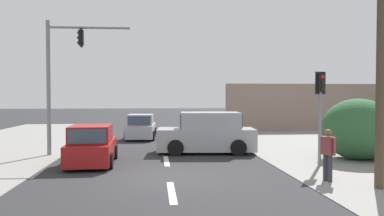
{
  "coord_description": "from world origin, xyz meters",
  "views": [
    {
      "loc": [
        -0.44,
        -12.2,
        2.64
      ],
      "look_at": [
        1.15,
        4.0,
        2.13
      ],
      "focal_mm": 35.0,
      "sensor_mm": 36.0,
      "label": 1
    }
  ],
  "objects_px": {
    "suv_crossing_left": "(207,134)",
    "hatchback_oncoming_mid": "(141,127)",
    "hatchback_receding_far": "(92,146)",
    "pedestrian_at_kerb": "(328,152)",
    "traffic_signal_mast": "(61,69)",
    "pedestal_signal_right_kerb": "(320,102)"
  },
  "relations": [
    {
      "from": "traffic_signal_mast",
      "to": "hatchback_oncoming_mid",
      "type": "distance_m",
      "value": 7.67
    },
    {
      "from": "pedestal_signal_right_kerb",
      "to": "hatchback_receding_far",
      "type": "bearing_deg",
      "value": 171.72
    },
    {
      "from": "traffic_signal_mast",
      "to": "pedestrian_at_kerb",
      "type": "xyz_separation_m",
      "value": [
        9.46,
        -6.19,
        -2.91
      ]
    },
    {
      "from": "hatchback_oncoming_mid",
      "to": "hatchback_receding_far",
      "type": "height_order",
      "value": "same"
    },
    {
      "from": "traffic_signal_mast",
      "to": "pedestal_signal_right_kerb",
      "type": "distance_m",
      "value": 11.07
    },
    {
      "from": "suv_crossing_left",
      "to": "pedestrian_at_kerb",
      "type": "height_order",
      "value": "suv_crossing_left"
    },
    {
      "from": "suv_crossing_left",
      "to": "hatchback_oncoming_mid",
      "type": "height_order",
      "value": "suv_crossing_left"
    },
    {
      "from": "hatchback_receding_far",
      "to": "pedestrian_at_kerb",
      "type": "distance_m",
      "value": 8.61
    },
    {
      "from": "suv_crossing_left",
      "to": "hatchback_oncoming_mid",
      "type": "distance_m",
      "value": 6.92
    },
    {
      "from": "hatchback_oncoming_mid",
      "to": "traffic_signal_mast",
      "type": "bearing_deg",
      "value": -118.08
    },
    {
      "from": "suv_crossing_left",
      "to": "pedestrian_at_kerb",
      "type": "distance_m",
      "value": 6.91
    },
    {
      "from": "hatchback_receding_far",
      "to": "pedestal_signal_right_kerb",
      "type": "bearing_deg",
      "value": -8.28
    },
    {
      "from": "hatchback_receding_far",
      "to": "suv_crossing_left",
      "type": "bearing_deg",
      "value": 27.27
    },
    {
      "from": "hatchback_oncoming_mid",
      "to": "pedestrian_at_kerb",
      "type": "height_order",
      "value": "pedestrian_at_kerb"
    },
    {
      "from": "hatchback_oncoming_mid",
      "to": "pedestrian_at_kerb",
      "type": "bearing_deg",
      "value": -63.5
    },
    {
      "from": "pedestal_signal_right_kerb",
      "to": "hatchback_receding_far",
      "type": "xyz_separation_m",
      "value": [
        -8.63,
        1.26,
        -1.71
      ]
    },
    {
      "from": "pedestal_signal_right_kerb",
      "to": "suv_crossing_left",
      "type": "xyz_separation_m",
      "value": [
        -3.76,
        3.76,
        -1.53
      ]
    },
    {
      "from": "hatchback_oncoming_mid",
      "to": "pedestrian_at_kerb",
      "type": "relative_size",
      "value": 2.28
    },
    {
      "from": "suv_crossing_left",
      "to": "hatchback_receding_far",
      "type": "xyz_separation_m",
      "value": [
        -4.87,
        -2.51,
        -0.18
      ]
    },
    {
      "from": "suv_crossing_left",
      "to": "hatchback_oncoming_mid",
      "type": "relative_size",
      "value": 1.25
    },
    {
      "from": "pedestrian_at_kerb",
      "to": "hatchback_oncoming_mid",
      "type": "bearing_deg",
      "value": 116.5
    },
    {
      "from": "suv_crossing_left",
      "to": "hatchback_receding_far",
      "type": "bearing_deg",
      "value": -152.73
    }
  ]
}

